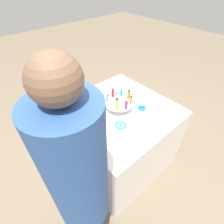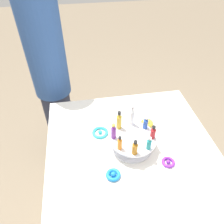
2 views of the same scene
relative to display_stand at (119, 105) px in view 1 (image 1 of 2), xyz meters
The scene contains 16 objects.
ground_plane 0.84m from the display_stand, ahead, with size 12.00×12.00×0.00m, color #756651.
party_table 0.44m from the display_stand, ahead, with size 1.02×1.02×0.79m.
display_stand is the anchor object (origin of this frame).
bottle_blue 0.14m from the display_stand, 54.37° to the right, with size 0.03×0.03×0.09m.
bottle_clear 0.15m from the display_stand, ahead, with size 0.03×0.03×0.14m.
bottle_gold 0.15m from the display_stand, 35.63° to the left, with size 0.03×0.03×0.13m.
bottle_purple 0.14m from the display_stand, 80.63° to the left, with size 0.03×0.03×0.11m.
bottle_orange 0.14m from the display_stand, 125.63° to the left, with size 0.03×0.03×0.09m.
bottle_amber 0.14m from the display_stand, behind, with size 0.03×0.03×0.10m.
bottle_teal 0.14m from the display_stand, 144.37° to the right, with size 0.03×0.03×0.09m.
bottle_red 0.14m from the display_stand, 99.37° to the right, with size 0.03×0.03×0.09m.
ribbon_bow_teal 0.23m from the display_stand, 50.59° to the left, with size 0.10×0.10×0.03m.
ribbon_bow_blue 0.23m from the display_stand, 140.59° to the left, with size 0.08×0.08×0.03m.
ribbon_bow_purple 0.23m from the display_stand, 129.41° to the right, with size 0.08×0.08×0.02m.
ribbon_bow_gold 0.23m from the display_stand, 39.41° to the right, with size 0.08×0.08×0.04m.
person_figure 0.91m from the display_stand, 33.44° to the left, with size 0.29×0.29×1.72m.
Camera 1 is at (0.93, 0.94, 1.90)m, focal length 28.00 mm.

